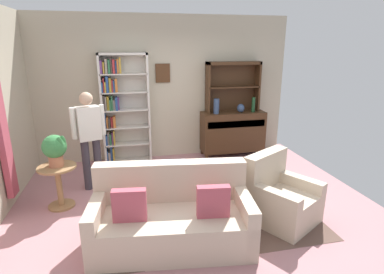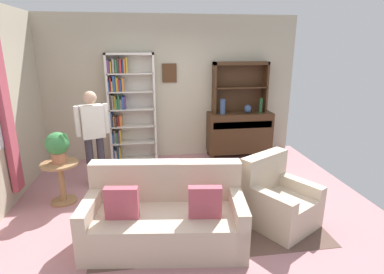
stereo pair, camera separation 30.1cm
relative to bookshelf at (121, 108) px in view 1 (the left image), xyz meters
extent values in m
cube|color=#B27A7F|center=(0.89, -1.94, -1.09)|extent=(5.40, 4.60, 0.02)
cube|color=#BCB299|center=(0.89, 0.19, 0.32)|extent=(5.00, 0.06, 2.80)
cylinder|color=beige|center=(0.29, 0.14, 0.85)|extent=(0.28, 0.03, 0.28)
torus|color=#382314|center=(0.29, 0.14, 0.85)|extent=(0.31, 0.02, 0.31)
cube|color=#4C2D19|center=(0.82, 0.14, 0.63)|extent=(0.28, 0.03, 0.36)
cube|color=brown|center=(1.09, -2.24, -1.08)|extent=(2.83, 2.01, 0.01)
cube|color=silver|center=(-0.35, -0.01, -0.03)|extent=(0.04, 0.30, 2.10)
cube|color=silver|center=(0.51, -0.01, -0.03)|extent=(0.04, 0.30, 2.10)
cube|color=silver|center=(0.08, -0.01, 1.00)|extent=(0.90, 0.30, 0.04)
cube|color=silver|center=(0.08, -0.01, -1.06)|extent=(0.90, 0.30, 0.04)
cube|color=silver|center=(0.08, 0.13, -0.03)|extent=(0.90, 0.01, 2.10)
cube|color=silver|center=(0.08, -0.01, -0.71)|extent=(0.86, 0.30, 0.02)
cube|color=#284C8C|center=(-0.32, -0.03, -0.93)|extent=(0.02, 0.23, 0.21)
cube|color=gray|center=(-0.28, -0.03, -0.94)|extent=(0.04, 0.21, 0.19)
cube|color=#284C8C|center=(-0.24, -0.03, -0.89)|extent=(0.04, 0.14, 0.29)
cube|color=gold|center=(-0.21, -0.03, -0.90)|extent=(0.03, 0.18, 0.26)
cube|color=silver|center=(0.08, -0.01, -0.37)|extent=(0.86, 0.30, 0.02)
cube|color=#284C8C|center=(-0.32, -0.03, -0.60)|extent=(0.03, 0.18, 0.19)
cube|color=gray|center=(-0.28, -0.03, -0.57)|extent=(0.03, 0.12, 0.25)
cube|color=#337247|center=(-0.24, -0.03, -0.59)|extent=(0.03, 0.16, 0.21)
cube|color=#723F7F|center=(-0.20, -0.03, -0.57)|extent=(0.02, 0.18, 0.24)
cube|color=gold|center=(-0.17, -0.03, -0.56)|extent=(0.03, 0.23, 0.27)
cube|color=silver|center=(0.08, -0.01, -0.03)|extent=(0.86, 0.30, 0.02)
cube|color=#284C8C|center=(-0.32, -0.03, -0.23)|extent=(0.03, 0.22, 0.26)
cube|color=#CC7233|center=(-0.28, -0.03, -0.26)|extent=(0.03, 0.18, 0.21)
cube|color=#3F3833|center=(-0.24, -0.03, -0.26)|extent=(0.03, 0.23, 0.19)
cube|color=#B22D33|center=(-0.19, -0.03, -0.26)|extent=(0.04, 0.10, 0.19)
cube|color=#CC7233|center=(-0.15, -0.03, -0.25)|extent=(0.04, 0.16, 0.21)
cube|color=silver|center=(0.08, -0.01, 0.30)|extent=(0.86, 0.30, 0.02)
cube|color=#3F3833|center=(-0.31, -0.03, 0.12)|extent=(0.04, 0.19, 0.28)
cube|color=gray|center=(-0.28, -0.03, 0.11)|extent=(0.02, 0.18, 0.27)
cube|color=gold|center=(-0.24, -0.03, 0.11)|extent=(0.04, 0.11, 0.26)
cube|color=#337247|center=(-0.20, -0.03, 0.08)|extent=(0.03, 0.18, 0.19)
cube|color=#337247|center=(-0.17, -0.03, 0.11)|extent=(0.03, 0.14, 0.27)
cube|color=gray|center=(-0.13, -0.03, 0.07)|extent=(0.04, 0.12, 0.19)
cube|color=#284C8C|center=(-0.08, -0.03, 0.10)|extent=(0.04, 0.22, 0.24)
cube|color=#723F7F|center=(-0.05, -0.03, 0.10)|extent=(0.03, 0.10, 0.24)
cube|color=silver|center=(0.08, -0.01, 0.64)|extent=(0.86, 0.30, 0.02)
cube|color=#284C8C|center=(-0.32, -0.03, 0.41)|extent=(0.03, 0.20, 0.19)
cube|color=#B22D33|center=(-0.29, -0.03, 0.45)|extent=(0.02, 0.18, 0.26)
cube|color=gold|center=(-0.26, -0.03, 0.41)|extent=(0.02, 0.24, 0.19)
cube|color=#284C8C|center=(-0.23, -0.03, 0.46)|extent=(0.04, 0.21, 0.29)
cube|color=gold|center=(-0.18, -0.03, 0.44)|extent=(0.04, 0.13, 0.26)
cube|color=#B22D33|center=(-0.14, -0.03, 0.43)|extent=(0.02, 0.13, 0.22)
cube|color=#284C8C|center=(-0.11, -0.03, 0.42)|extent=(0.02, 0.15, 0.21)
cube|color=#CC7233|center=(-0.07, -0.03, 0.43)|extent=(0.04, 0.12, 0.24)
cube|color=#723F7F|center=(-0.31, -0.03, 0.77)|extent=(0.04, 0.16, 0.23)
cube|color=gold|center=(-0.27, -0.03, 0.76)|extent=(0.03, 0.12, 0.21)
cube|color=gray|center=(-0.22, -0.03, 0.78)|extent=(0.04, 0.11, 0.26)
cube|color=#337247|center=(-0.17, -0.03, 0.78)|extent=(0.04, 0.14, 0.25)
cube|color=#3F3833|center=(-0.13, -0.03, 0.79)|extent=(0.03, 0.17, 0.28)
cube|color=#B22D33|center=(-0.09, -0.03, 0.78)|extent=(0.04, 0.21, 0.25)
cube|color=#284C8C|center=(-0.05, -0.03, 0.76)|extent=(0.03, 0.11, 0.23)
cube|color=#CC7233|center=(-0.02, -0.03, 0.78)|extent=(0.03, 0.14, 0.26)
cube|color=gold|center=(0.03, -0.03, 0.79)|extent=(0.03, 0.12, 0.28)
cube|color=#422816|center=(2.23, -0.08, -0.57)|extent=(1.30, 0.45, 0.82)
cube|color=#422816|center=(1.63, -0.26, -1.03)|extent=(0.06, 0.06, 0.10)
cube|color=#422816|center=(2.83, -0.26, -1.03)|extent=(0.06, 0.06, 0.10)
cube|color=#422816|center=(1.63, 0.09, -1.03)|extent=(0.06, 0.06, 0.10)
cube|color=#422816|center=(2.83, 0.09, -1.03)|extent=(0.06, 0.06, 0.10)
cube|color=#352012|center=(2.23, -0.30, -0.37)|extent=(1.20, 0.01, 0.14)
cube|color=#422816|center=(1.70, 0.00, 0.34)|extent=(0.04, 0.26, 1.00)
cube|color=#422816|center=(2.76, 0.00, 0.34)|extent=(0.04, 0.26, 1.00)
cube|color=#422816|center=(2.23, 0.00, 0.81)|extent=(1.10, 0.26, 0.06)
cube|color=#422816|center=(2.23, 0.00, 0.34)|extent=(1.06, 0.26, 0.02)
cube|color=#422816|center=(2.23, 0.12, 0.34)|extent=(1.10, 0.01, 1.00)
cylinder|color=#33476B|center=(1.84, -0.16, -0.01)|extent=(0.11, 0.11, 0.30)
ellipsoid|color=#33476B|center=(2.36, -0.15, -0.08)|extent=(0.15, 0.15, 0.17)
cylinder|color=#194223|center=(2.62, -0.17, -0.01)|extent=(0.07, 0.07, 0.30)
cube|color=beige|center=(0.50, -2.87, -0.87)|extent=(1.89, 1.07, 0.42)
cube|color=beige|center=(0.54, -2.54, -0.42)|extent=(1.81, 0.43, 0.48)
cube|color=beige|center=(-0.32, -2.76, -0.78)|extent=(0.25, 0.86, 0.60)
cube|color=beige|center=(1.32, -2.97, -0.78)|extent=(0.25, 0.86, 0.60)
cube|color=#B74C5B|center=(0.04, -2.93, -0.48)|extent=(0.37, 0.15, 0.36)
cube|color=#B74C5B|center=(0.93, -3.04, -0.48)|extent=(0.37, 0.15, 0.36)
cube|color=white|center=(0.54, -2.54, -0.18)|extent=(0.38, 0.22, 0.00)
cube|color=beige|center=(2.00, -2.67, -0.88)|extent=(1.04, 1.05, 0.40)
cube|color=beige|center=(1.84, -2.41, -0.44)|extent=(0.74, 0.54, 0.48)
cube|color=beige|center=(1.73, -2.83, -0.81)|extent=(0.52, 0.74, 0.55)
cube|color=beige|center=(2.26, -2.51, -0.81)|extent=(0.52, 0.74, 0.55)
cylinder|color=#997047|center=(-0.92, -1.64, -0.48)|extent=(0.52, 0.52, 0.03)
cylinder|color=#997047|center=(-0.92, -1.64, -0.79)|extent=(0.08, 0.08, 0.59)
cylinder|color=#997047|center=(-0.92, -1.64, -1.07)|extent=(0.36, 0.36, 0.03)
cylinder|color=#AD6B4C|center=(-0.91, -1.63, -0.39)|extent=(0.19, 0.19, 0.15)
sphere|color=#387F42|center=(-0.91, -1.63, -0.18)|extent=(0.32, 0.32, 0.32)
ellipsoid|color=#387F42|center=(-0.83, -1.71, -0.14)|extent=(0.10, 0.06, 0.23)
ellipsoid|color=#387F42|center=(-0.80, -1.65, -0.14)|extent=(0.10, 0.06, 0.23)
cylinder|color=#38333D|center=(-0.59, -1.13, -0.67)|extent=(0.15, 0.15, 0.82)
cylinder|color=#38333D|center=(-0.42, -1.07, -0.67)|extent=(0.15, 0.15, 0.82)
cube|color=silver|center=(-0.50, -1.10, 0.00)|extent=(0.39, 0.31, 0.52)
sphere|color=tan|center=(-0.50, -1.10, 0.38)|extent=(0.26, 0.26, 0.20)
cylinder|color=silver|center=(-0.71, -1.18, 0.02)|extent=(0.10, 0.10, 0.48)
cylinder|color=silver|center=(-0.30, -1.02, 0.02)|extent=(0.10, 0.10, 0.48)
cube|color=#422816|center=(0.50, -2.10, -0.68)|extent=(0.80, 0.50, 0.03)
cube|color=#422816|center=(0.13, -2.32, -0.89)|extent=(0.05, 0.05, 0.39)
cube|color=#422816|center=(0.87, -2.32, -0.89)|extent=(0.05, 0.05, 0.39)
cube|color=#422816|center=(0.13, -1.88, -0.89)|extent=(0.05, 0.05, 0.39)
cube|color=#422816|center=(0.87, -1.88, -0.89)|extent=(0.05, 0.05, 0.39)
cube|color=#337247|center=(0.64, -2.20, -0.65)|extent=(0.15, 0.12, 0.03)
cube|color=gray|center=(0.65, -2.18, -0.62)|extent=(0.14, 0.13, 0.03)
cube|color=#B22D33|center=(0.64, -2.20, -0.59)|extent=(0.16, 0.14, 0.03)
camera|label=1|loc=(0.05, -5.92, 1.15)|focal=28.81mm
camera|label=2|loc=(0.34, -5.98, 1.15)|focal=28.81mm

